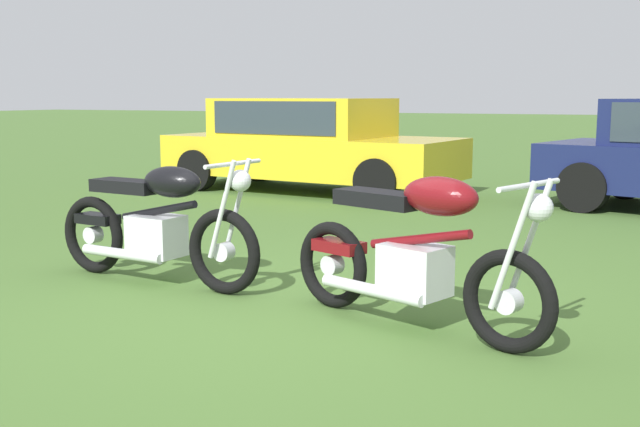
{
  "coord_description": "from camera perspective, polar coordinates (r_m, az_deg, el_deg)",
  "views": [
    {
      "loc": [
        2.52,
        -4.49,
        1.46
      ],
      "look_at": [
        -0.09,
        1.03,
        0.53
      ],
      "focal_mm": 43.08,
      "sensor_mm": 36.0,
      "label": 1
    }
  ],
  "objects": [
    {
      "name": "motorcycle_maroon",
      "position": [
        4.85,
        7.1,
        -2.92
      ],
      "size": [
        1.91,
        0.93,
        1.02
      ],
      "rotation": [
        0.0,
        0.0,
        -0.33
      ],
      "color": "black",
      "rests_on": "ground"
    },
    {
      "name": "car_yellow",
      "position": [
        11.88,
        -0.94,
        5.51
      ],
      "size": [
        4.72,
        2.29,
        1.43
      ],
      "rotation": [
        0.0,
        0.0,
        -0.11
      ],
      "color": "gold",
      "rests_on": "ground"
    },
    {
      "name": "ground_plane",
      "position": [
        5.36,
        -3.86,
        -7.16
      ],
      "size": [
        120.0,
        120.0,
        0.0
      ],
      "primitive_type": "plane",
      "color": "#476B2D"
    },
    {
      "name": "motorcycle_black",
      "position": [
        6.13,
        -12.07,
        -0.73
      ],
      "size": [
        2.01,
        0.64,
        1.02
      ],
      "rotation": [
        0.0,
        0.0,
        -0.1
      ],
      "color": "black",
      "rests_on": "ground"
    }
  ]
}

